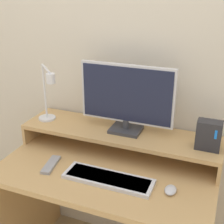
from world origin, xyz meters
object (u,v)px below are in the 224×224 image
(desk_lamp, at_px, (48,97))
(router_dock, at_px, (209,135))
(mouse, at_px, (171,190))
(remote_control, at_px, (51,165))
(keyboard, at_px, (108,179))
(monitor, at_px, (127,97))

(desk_lamp, xyz_separation_m, router_dock, (0.87, 0.04, -0.09))
(mouse, distance_m, remote_control, 0.62)
(mouse, bearing_deg, remote_control, -178.79)
(router_dock, bearing_deg, desk_lamp, -177.31)
(desk_lamp, bearing_deg, keyboard, -26.31)
(remote_control, bearing_deg, mouse, 1.21)
(router_dock, relative_size, keyboard, 0.34)
(monitor, height_order, desk_lamp, monitor)
(desk_lamp, height_order, mouse, desk_lamp)
(monitor, xyz_separation_m, remote_control, (-0.31, -0.30, -0.31))
(desk_lamp, bearing_deg, remote_control, -59.04)
(monitor, distance_m, keyboard, 0.43)
(monitor, bearing_deg, desk_lamp, -169.89)
(remote_control, bearing_deg, monitor, 44.11)
(desk_lamp, distance_m, mouse, 0.83)
(desk_lamp, relative_size, remote_control, 2.00)
(desk_lamp, distance_m, remote_control, 0.38)
(router_dock, bearing_deg, mouse, -116.15)
(desk_lamp, relative_size, keyboard, 0.77)
(mouse, bearing_deg, desk_lamp, 164.72)
(monitor, height_order, remote_control, monitor)
(keyboard, bearing_deg, mouse, 3.75)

